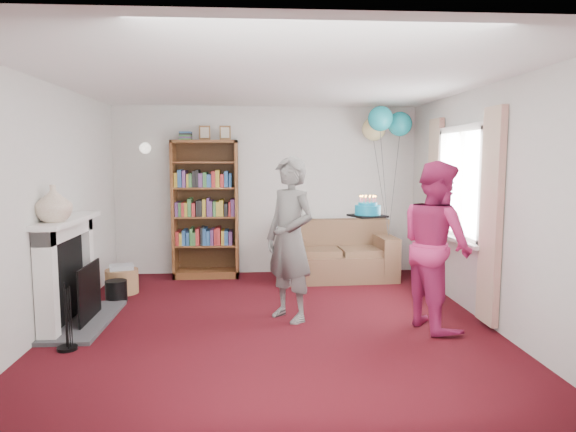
{
  "coord_description": "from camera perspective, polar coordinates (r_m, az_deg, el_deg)",
  "views": [
    {
      "loc": [
        -0.19,
        -5.21,
        1.75
      ],
      "look_at": [
        0.2,
        0.6,
        1.08
      ],
      "focal_mm": 32.0,
      "sensor_mm": 36.0,
      "label": 1
    }
  ],
  "objects": [
    {
      "name": "ground",
      "position": [
        5.5,
        -1.69,
        -11.98
      ],
      "size": [
        5.0,
        5.0,
        0.0
      ],
      "primitive_type": "plane",
      "color": "#34070E",
      "rests_on": "ground"
    },
    {
      "name": "wall_back",
      "position": [
        7.74,
        -2.41,
        2.85
      ],
      "size": [
        4.5,
        0.02,
        2.5
      ],
      "primitive_type": "cube",
      "color": "silver",
      "rests_on": "ground"
    },
    {
      "name": "wall_left",
      "position": [
        5.63,
        -25.38,
        0.84
      ],
      "size": [
        0.02,
        5.0,
        2.5
      ],
      "primitive_type": "cube",
      "color": "silver",
      "rests_on": "ground"
    },
    {
      "name": "wall_right",
      "position": [
        5.78,
        21.27,
        1.16
      ],
      "size": [
        0.02,
        5.0,
        2.5
      ],
      "primitive_type": "cube",
      "color": "silver",
      "rests_on": "ground"
    },
    {
      "name": "ceiling",
      "position": [
        5.27,
        -1.78,
        14.8
      ],
      "size": [
        4.5,
        5.0,
        0.01
      ],
      "primitive_type": "cube",
      "color": "white",
      "rests_on": "wall_back"
    },
    {
      "name": "fireplace",
      "position": [
        5.86,
        -22.76,
        -6.15
      ],
      "size": [
        0.55,
        1.8,
        1.12
      ],
      "color": "#3F3F42",
      "rests_on": "ground"
    },
    {
      "name": "window_bay",
      "position": [
        6.31,
        18.51,
        1.25
      ],
      "size": [
        0.14,
        2.02,
        2.2
      ],
      "color": "white",
      "rests_on": "ground"
    },
    {
      "name": "wall_sconce",
      "position": [
        7.74,
        -15.58,
        7.29
      ],
      "size": [
        0.16,
        0.23,
        0.16
      ],
      "color": "gold",
      "rests_on": "ground"
    },
    {
      "name": "bookcase",
      "position": [
        7.59,
        -9.12,
        0.6
      ],
      "size": [
        0.94,
        0.42,
        2.2
      ],
      "color": "#472B14",
      "rests_on": "ground"
    },
    {
      "name": "sofa",
      "position": [
        7.52,
        5.61,
        -4.47
      ],
      "size": [
        1.57,
        0.83,
        0.83
      ],
      "rotation": [
        0.0,
        0.0,
        0.05
      ],
      "color": "brown",
      "rests_on": "ground"
    },
    {
      "name": "wicker_basket",
      "position": [
        7.01,
        -17.97,
        -6.81
      ],
      "size": [
        0.42,
        0.42,
        0.37
      ],
      "rotation": [
        0.0,
        0.0,
        0.31
      ],
      "color": "#8A6040",
      "rests_on": "ground"
    },
    {
      "name": "person_striped",
      "position": [
        5.48,
        0.22,
        -2.59
      ],
      "size": [
        0.73,
        0.76,
        1.76
      ],
      "primitive_type": "imported",
      "rotation": [
        0.0,
        0.0,
        -0.87
      ],
      "color": "black",
      "rests_on": "ground"
    },
    {
      "name": "person_magenta",
      "position": [
        5.45,
        16.14,
        -3.12
      ],
      "size": [
        0.82,
        0.96,
        1.71
      ],
      "primitive_type": "imported",
      "rotation": [
        0.0,
        0.0,
        1.8
      ],
      "color": "#A92157",
      "rests_on": "ground"
    },
    {
      "name": "birthday_cake",
      "position": [
        5.43,
        8.84,
        0.64
      ],
      "size": [
        0.32,
        0.32,
        0.22
      ],
      "rotation": [
        0.0,
        0.0,
        0.34
      ],
      "color": "black",
      "rests_on": "ground"
    },
    {
      "name": "balloons",
      "position": [
        7.54,
        10.69,
        10.02
      ],
      "size": [
        0.68,
        0.73,
        1.81
      ],
      "color": "#3F3F3F",
      "rests_on": "ground"
    },
    {
      "name": "mantel_vase",
      "position": [
        5.44,
        -24.61,
        1.28
      ],
      "size": [
        0.44,
        0.44,
        0.36
      ],
      "primitive_type": "imported",
      "rotation": [
        0.0,
        0.0,
        0.33
      ],
      "color": "beige",
      "rests_on": "fireplace"
    }
  ]
}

